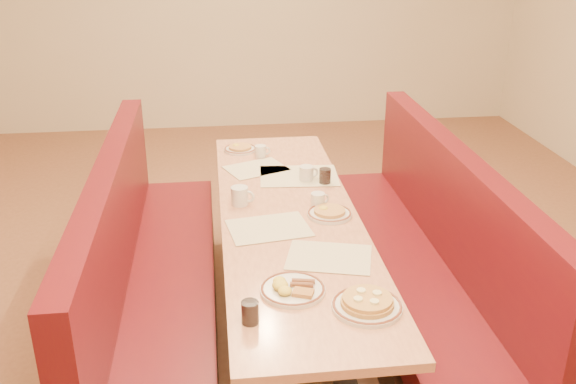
{
  "coord_description": "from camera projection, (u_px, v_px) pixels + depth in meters",
  "views": [
    {
      "loc": [
        -0.37,
        -2.96,
        2.15
      ],
      "look_at": [
        0.0,
        0.05,
        0.85
      ],
      "focal_mm": 40.0,
      "sensor_mm": 36.0,
      "label": 1
    }
  ],
  "objects": [
    {
      "name": "eggs_plate",
      "position": [
        292.0,
        289.0,
        2.6
      ],
      "size": [
        0.27,
        0.27,
        0.05
      ],
      "rotation": [
        0.0,
        0.0,
        -0.38
      ],
      "color": "silver",
      "rests_on": "diner_table"
    },
    {
      "name": "soda_tumbler_near",
      "position": [
        250.0,
        312.0,
        2.39
      ],
      "size": [
        0.07,
        0.07,
        0.09
      ],
      "color": "black",
      "rests_on": "diner_table"
    },
    {
      "name": "placemat_far_right",
      "position": [
        299.0,
        176.0,
        3.77
      ],
      "size": [
        0.48,
        0.37,
        0.0
      ],
      "primitive_type": "cube",
      "rotation": [
        0.0,
        0.0,
        -0.08
      ],
      "color": "beige",
      "rests_on": "diner_table"
    },
    {
      "name": "coffee_mug_a",
      "position": [
        318.0,
        200.0,
        3.35
      ],
      "size": [
        0.1,
        0.07,
        0.08
      ],
      "rotation": [
        0.0,
        0.0,
        0.34
      ],
      "color": "silver",
      "rests_on": "diner_table"
    },
    {
      "name": "diner_table",
      "position": [
        289.0,
        277.0,
        3.44
      ],
      "size": [
        0.7,
        2.5,
        0.75
      ],
      "color": "black",
      "rests_on": "ground"
    },
    {
      "name": "extra_plate_far",
      "position": [
        240.0,
        149.0,
        4.18
      ],
      "size": [
        0.21,
        0.21,
        0.04
      ],
      "rotation": [
        0.0,
        0.0,
        0.03
      ],
      "color": "silver",
      "rests_on": "diner_table"
    },
    {
      "name": "coffee_mug_b",
      "position": [
        240.0,
        196.0,
        3.38
      ],
      "size": [
        0.13,
        0.09,
        0.1
      ],
      "rotation": [
        0.0,
        0.0,
        -0.38
      ],
      "color": "silver",
      "rests_on": "diner_table"
    },
    {
      "name": "booth_left",
      "position": [
        151.0,
        288.0,
        3.36
      ],
      "size": [
        0.55,
        2.5,
        1.05
      ],
      "color": "#4C3326",
      "rests_on": "ground"
    },
    {
      "name": "coffee_mug_c",
      "position": [
        307.0,
        173.0,
        3.69
      ],
      "size": [
        0.11,
        0.08,
        0.09
      ],
      "rotation": [
        0.0,
        0.0,
        0.25
      ],
      "color": "silver",
      "rests_on": "diner_table"
    },
    {
      "name": "soda_tumbler_mid",
      "position": [
        325.0,
        176.0,
        3.65
      ],
      "size": [
        0.07,
        0.07,
        0.09
      ],
      "color": "black",
      "rests_on": "diner_table"
    },
    {
      "name": "coffee_mug_d",
      "position": [
        261.0,
        151.0,
        4.06
      ],
      "size": [
        0.1,
        0.07,
        0.08
      ],
      "rotation": [
        0.0,
        0.0,
        0.13
      ],
      "color": "silver",
      "rests_on": "diner_table"
    },
    {
      "name": "placemat_near_left",
      "position": [
        269.0,
        228.0,
        3.13
      ],
      "size": [
        0.43,
        0.35,
        0.0
      ],
      "primitive_type": "cube",
      "rotation": [
        0.0,
        0.0,
        0.16
      ],
      "color": "beige",
      "rests_on": "diner_table"
    },
    {
      "name": "extra_plate_mid",
      "position": [
        329.0,
        213.0,
        3.26
      ],
      "size": [
        0.23,
        0.23,
        0.05
      ],
      "rotation": [
        0.0,
        0.0,
        -0.19
      ],
      "color": "silver",
      "rests_on": "diner_table"
    },
    {
      "name": "pancake_plate",
      "position": [
        367.0,
        304.0,
        2.48
      ],
      "size": [
        0.28,
        0.28,
        0.06
      ],
      "rotation": [
        0.0,
        0.0,
        -0.06
      ],
      "color": "silver",
      "rests_on": "diner_table"
    },
    {
      "name": "placemat_far_left",
      "position": [
        256.0,
        168.0,
        3.88
      ],
      "size": [
        0.42,
        0.37,
        0.0
      ],
      "primitive_type": "cube",
      "rotation": [
        0.0,
        0.0,
        0.4
      ],
      "color": "beige",
      "rests_on": "diner_table"
    },
    {
      "name": "booth_right",
      "position": [
        421.0,
        271.0,
        3.52
      ],
      "size": [
        0.55,
        2.5,
        1.05
      ],
      "color": "#4C3326",
      "rests_on": "ground"
    },
    {
      "name": "ground",
      "position": [
        289.0,
        335.0,
        3.58
      ],
      "size": [
        8.0,
        8.0,
        0.0
      ],
      "primitive_type": "plane",
      "color": "#9E6647",
      "rests_on": "ground"
    },
    {
      "name": "placemat_near_right",
      "position": [
        329.0,
        257.0,
        2.86
      ],
      "size": [
        0.43,
        0.37,
        0.0
      ],
      "primitive_type": "cube",
      "rotation": [
        0.0,
        0.0,
        -0.27
      ],
      "color": "beige",
      "rests_on": "diner_table"
    }
  ]
}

